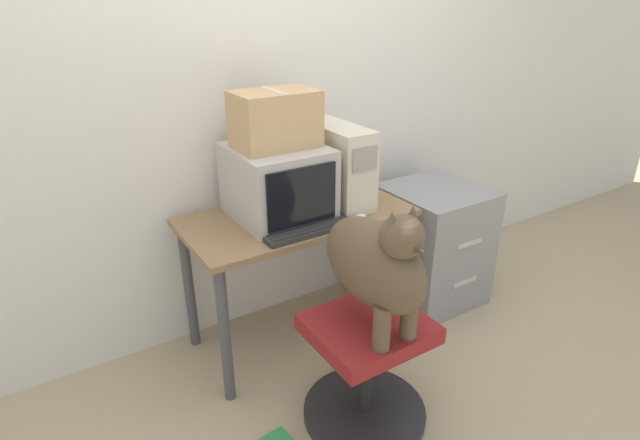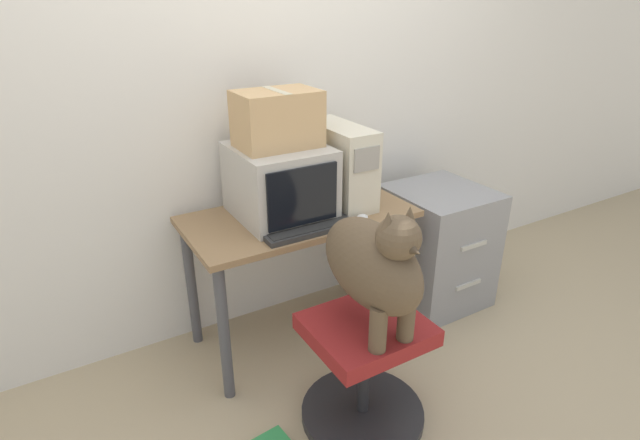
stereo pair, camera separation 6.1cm
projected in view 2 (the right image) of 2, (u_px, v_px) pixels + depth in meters
ground_plane at (328, 364)px, 2.49m from camera, size 12.00×12.00×0.00m
wall_back at (263, 80)px, 2.46m from camera, size 8.00×0.05×2.60m
desk at (299, 234)px, 2.47m from camera, size 1.10×0.57×0.71m
crt_monitor at (280, 182)px, 2.34m from camera, size 0.42×0.46×0.34m
pc_tower at (339, 164)px, 2.49m from camera, size 0.18×0.46×0.40m
keyboard at (308, 228)px, 2.24m from camera, size 0.43×0.15×0.03m
computer_mouse at (362, 218)px, 2.34m from camera, size 0.06×0.05×0.03m
office_chair at (364, 370)px, 2.08m from camera, size 0.53×0.53×0.50m
dog at (374, 264)px, 1.84m from camera, size 0.24×0.53×0.54m
filing_cabinet at (436, 246)px, 2.91m from camera, size 0.52×0.54×0.69m
cardboard_box at (277, 119)px, 2.23m from camera, size 0.36×0.25×0.25m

